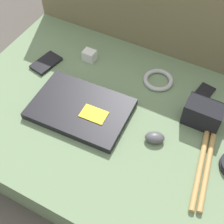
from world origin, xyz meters
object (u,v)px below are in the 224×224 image
laptop (81,109)px  camera_pouch (203,114)px  computer_mouse (155,138)px  charger_brick (89,56)px  phone_silver (203,94)px  phone_black (46,63)px

laptop → camera_pouch: 0.42m
computer_mouse → charger_brick: 0.46m
camera_pouch → charger_brick: (-0.50, 0.09, -0.02)m
camera_pouch → phone_silver: bearing=104.4°
phone_silver → camera_pouch: bearing=-65.7°
phone_black → phone_silver: bearing=23.3°
phone_silver → camera_pouch: size_ratio=0.91×
phone_silver → computer_mouse: bearing=-96.8°
phone_silver → charger_brick: (-0.47, -0.03, 0.02)m
phone_black → charger_brick: size_ratio=2.65×
computer_mouse → camera_pouch: 0.19m
laptop → camera_pouch: (0.39, 0.15, 0.03)m
laptop → charger_brick: 0.27m
phone_black → camera_pouch: (0.64, 0.01, 0.04)m
laptop → computer_mouse: bearing=-1.0°
camera_pouch → computer_mouse: bearing=-127.6°
phone_black → camera_pouch: bearing=12.0°
phone_silver → phone_black: (-0.61, -0.13, 0.00)m
computer_mouse → phone_silver: size_ratio=0.67×
computer_mouse → phone_black: bearing=144.0°
laptop → phone_black: 0.29m
computer_mouse → camera_pouch: (0.11, 0.14, 0.03)m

